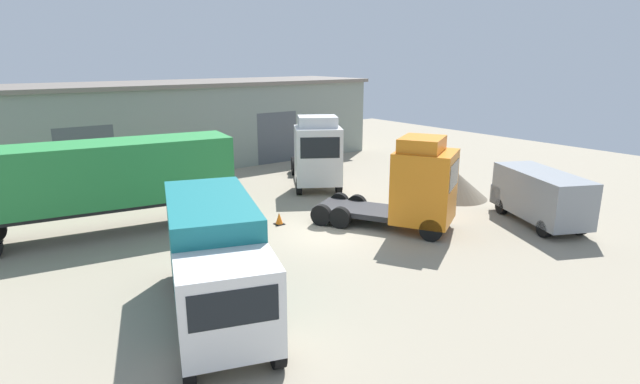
# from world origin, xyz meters

# --- Properties ---
(ground_plane) EXTENTS (60.00, 60.00, 0.00)m
(ground_plane) POSITION_xyz_m (0.00, 0.00, 0.00)
(ground_plane) COLOR gray
(warehouse_building) EXTENTS (29.24, 7.49, 5.72)m
(warehouse_building) POSITION_xyz_m (0.00, 17.49, 2.87)
(warehouse_building) COLOR gray
(warehouse_building) RESTS_ON ground_plane
(tractor_unit_white) EXTENTS (5.55, 7.05, 4.21)m
(tractor_unit_white) POSITION_xyz_m (4.22, 6.32, 1.97)
(tractor_unit_white) COLOR silver
(tractor_unit_white) RESTS_ON ground_plane
(container_trailer_green) EXTENTS (11.59, 4.15, 3.93)m
(container_trailer_green) POSITION_xyz_m (-7.82, 5.66, 2.53)
(container_trailer_green) COLOR #28843D
(container_trailer_green) RESTS_ON ground_plane
(tractor_unit_orange) EXTENTS (5.15, 6.44, 4.10)m
(tractor_unit_orange) POSITION_xyz_m (3.46, -1.86, 1.94)
(tractor_unit_orange) COLOR orange
(tractor_unit_orange) RESTS_ON ground_plane
(delivery_van_grey) EXTENTS (3.96, 5.39, 2.38)m
(delivery_van_grey) POSITION_xyz_m (8.74, -4.52, 1.30)
(delivery_van_grey) COLOR gray
(delivery_van_grey) RESTS_ON ground_plane
(box_truck_white) EXTENTS (4.47, 7.39, 3.30)m
(box_truck_white) POSITION_xyz_m (-6.65, -3.61, 1.85)
(box_truck_white) COLOR silver
(box_truck_white) RESTS_ON ground_plane
(gravel_pile) EXTENTS (3.41, 3.41, 1.42)m
(gravel_pile) POSITION_xyz_m (9.11, 0.42, 0.71)
(gravel_pile) COLOR #665B4C
(gravel_pile) RESTS_ON ground_plane
(traffic_cone) EXTENTS (0.40, 0.40, 0.55)m
(traffic_cone) POSITION_xyz_m (-0.90, 2.21, 0.25)
(traffic_cone) COLOR black
(traffic_cone) RESTS_ON ground_plane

